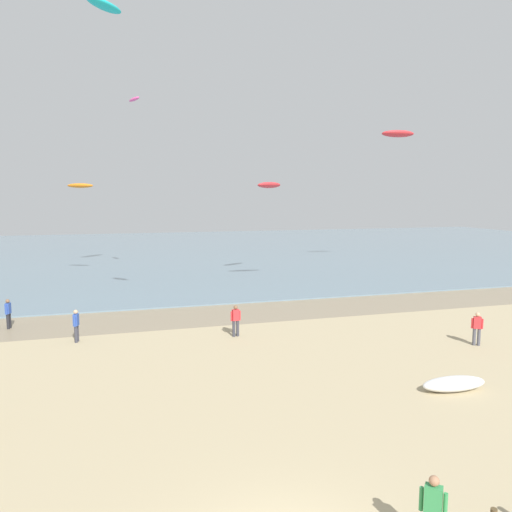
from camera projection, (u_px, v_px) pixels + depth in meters
name	position (u px, v px, depth m)	size (l,w,h in m)	color
wet_sand_strip	(173.00, 318.00, 30.13)	(120.00, 5.43, 0.01)	gray
sea	(142.00, 252.00, 66.12)	(160.00, 70.00, 0.10)	slate
person_mid_beach	(236.00, 320.00, 26.01)	(0.57, 0.26, 1.71)	#383842
person_by_waterline	(477.00, 328.00, 24.43)	(0.50, 0.37, 1.71)	#4C4C56
person_left_flank	(76.00, 325.00, 24.99)	(0.30, 0.56, 1.71)	#383842
person_right_flank	(8.00, 313.00, 27.56)	(0.29, 0.56, 1.71)	#232328
person_trailing_behind	(433.00, 511.00, 10.15)	(0.44, 0.42, 1.71)	#232328
grounded_kite	(454.00, 384.00, 18.79)	(2.67, 0.96, 0.53)	white
kite_aloft_1	(269.00, 185.00, 43.64)	(3.01, 0.96, 0.48)	red
kite_aloft_3	(398.00, 134.00, 49.93)	(3.53, 1.13, 0.57)	red
kite_aloft_4	(80.00, 186.00, 42.90)	(2.43, 0.78, 0.39)	orange
kite_aloft_5	(134.00, 99.00, 40.72)	(1.82, 0.58, 0.29)	#E54C99
kite_aloft_8	(104.00, 5.00, 35.89)	(3.45, 1.10, 0.55)	#19B2B7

